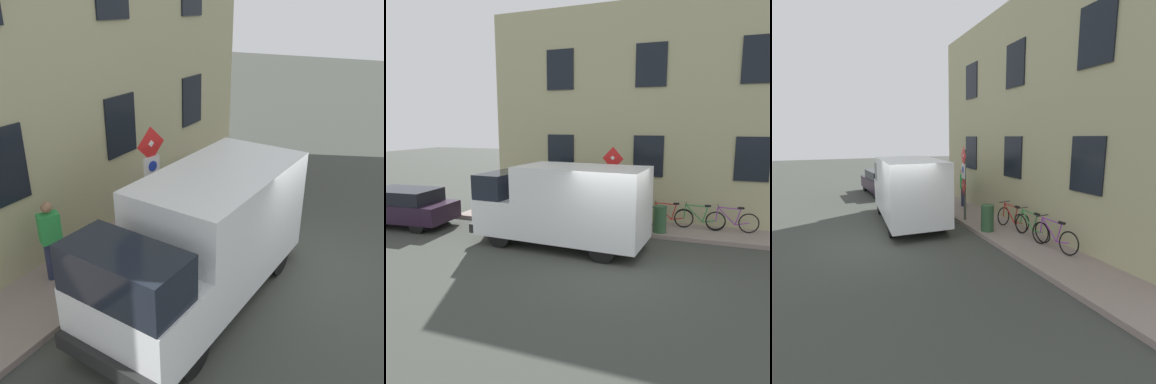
{
  "view_description": "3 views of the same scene",
  "coord_description": "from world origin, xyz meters",
  "views": [
    {
      "loc": [
        -2.43,
        8.13,
        5.39
      ],
      "look_at": [
        2.27,
        0.16,
        1.3
      ],
      "focal_mm": 40.32,
      "sensor_mm": 36.0,
      "label": 1
    },
    {
      "loc": [
        -9.38,
        -2.37,
        3.74
      ],
      "look_at": [
        2.26,
        1.95,
        1.48
      ],
      "focal_mm": 35.13,
      "sensor_mm": 36.0,
      "label": 2
    },
    {
      "loc": [
        -1.81,
        -9.3,
        3.29
      ],
      "look_at": [
        2.5,
        0.09,
        1.39
      ],
      "focal_mm": 28.0,
      "sensor_mm": 36.0,
      "label": 3
    }
  ],
  "objects": [
    {
      "name": "pedestrian",
      "position": [
        3.82,
        3.1,
        1.07
      ],
      "size": [
        0.4,
        0.47,
        1.72
      ],
      "rotation": [
        0.0,
        0.0,
        2.72
      ],
      "color": "#262B47",
      "rests_on": "sidewalk_slab"
    },
    {
      "name": "sign_post_stacked",
      "position": [
        2.86,
        0.92,
        1.84
      ],
      "size": [
        0.19,
        0.55,
        2.72
      ],
      "color": "#474C47",
      "rests_on": "sidewalk_slab"
    },
    {
      "name": "sidewalk_slab",
      "position": [
        3.56,
        0.0,
        0.07
      ],
      "size": [
        1.79,
        14.67,
        0.14
      ],
      "primitive_type": "cube",
      "color": "gray",
      "rests_on": "ground_plane"
    },
    {
      "name": "bicycle_purple",
      "position": [
        3.9,
        -2.97,
        0.51
      ],
      "size": [
        0.46,
        1.71,
        0.89
      ],
      "rotation": [
        0.0,
        0.0,
        1.68
      ],
      "color": "black",
      "rests_on": "sidewalk_slab"
    },
    {
      "name": "parked_hatchback",
      "position": [
        1.12,
        8.52,
        0.73
      ],
      "size": [
        2.06,
        4.13,
        1.38
      ],
      "rotation": [
        0.0,
        0.0,
        1.65
      ],
      "color": "black",
      "rests_on": "ground_plane"
    },
    {
      "name": "bicycle_red",
      "position": [
        3.9,
        -0.87,
        0.51
      ],
      "size": [
        0.46,
        1.72,
        0.89
      ],
      "rotation": [
        0.0,
        0.0,
        1.65
      ],
      "color": "black",
      "rests_on": "sidewalk_slab"
    },
    {
      "name": "bicycle_green",
      "position": [
        3.9,
        -1.92,
        0.51
      ],
      "size": [
        0.46,
        1.71,
        0.89
      ],
      "rotation": [
        0.0,
        0.0,
        1.61
      ],
      "color": "black",
      "rests_on": "sidewalk_slab"
    },
    {
      "name": "ground_plane",
      "position": [
        0.0,
        0.0,
        0.0
      ],
      "size": [
        80.0,
        80.0,
        0.0
      ],
      "primitive_type": "plane",
      "color": "#383B35"
    },
    {
      "name": "delivery_van",
      "position": [
        0.96,
        1.93,
        1.33
      ],
      "size": [
        2.27,
        5.43,
        2.5
      ],
      "rotation": [
        0.0,
        0.0,
        1.52
      ],
      "color": "white",
      "rests_on": "ground_plane"
    },
    {
      "name": "litter_bin",
      "position": [
        3.01,
        -0.7,
        0.59
      ],
      "size": [
        0.44,
        0.44,
        0.9
      ],
      "primitive_type": "cylinder",
      "color": "#2D5133",
      "rests_on": "sidewalk_slab"
    },
    {
      "name": "building_facade",
      "position": [
        4.8,
        0.0,
        4.01
      ],
      "size": [
        0.75,
        12.67,
        8.02
      ],
      "color": "tan",
      "rests_on": "ground_plane"
    }
  ]
}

